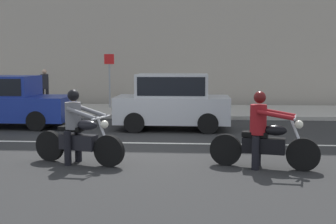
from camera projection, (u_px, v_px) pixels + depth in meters
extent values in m
plane|color=#272727|center=(129.00, 150.00, 10.81)|extent=(80.00, 80.00, 0.00)
cube|color=#A8A399|center=(158.00, 111.00, 18.72)|extent=(40.00, 4.40, 0.14)
cube|color=silver|center=(149.00, 143.00, 11.67)|extent=(18.00, 0.14, 0.01)
cylinder|color=black|center=(109.00, 151.00, 9.00)|extent=(0.68, 0.32, 0.68)
cylinder|color=black|center=(50.00, 146.00, 9.54)|extent=(0.68, 0.32, 0.68)
cylinder|color=silver|center=(104.00, 134.00, 9.01)|extent=(0.35, 0.16, 0.76)
cube|color=black|center=(78.00, 142.00, 9.26)|extent=(0.86, 0.51, 0.32)
ellipsoid|color=black|center=(87.00, 125.00, 9.13)|extent=(0.53, 0.37, 0.22)
cube|color=black|center=(71.00, 129.00, 9.29)|extent=(0.57, 0.38, 0.10)
cylinder|color=silver|center=(101.00, 118.00, 8.99)|extent=(0.25, 0.68, 0.04)
sphere|color=silver|center=(104.00, 124.00, 8.98)|extent=(0.17, 0.17, 0.17)
cylinder|color=silver|center=(71.00, 145.00, 9.53)|extent=(0.69, 0.28, 0.07)
cylinder|color=black|center=(68.00, 148.00, 9.14)|extent=(0.19, 0.19, 0.74)
cylinder|color=black|center=(78.00, 145.00, 9.51)|extent=(0.19, 0.19, 0.74)
cylinder|color=slate|center=(73.00, 116.00, 9.23)|extent=(0.43, 0.43, 0.57)
cylinder|color=slate|center=(81.00, 114.00, 8.90)|extent=(0.70, 0.30, 0.27)
cylinder|color=slate|center=(92.00, 111.00, 9.31)|extent=(0.70, 0.30, 0.27)
sphere|color=tan|center=(73.00, 97.00, 9.18)|extent=(0.20, 0.20, 0.20)
sphere|color=black|center=(73.00, 95.00, 9.18)|extent=(0.25, 0.25, 0.25)
cylinder|color=black|center=(303.00, 154.00, 8.67)|extent=(0.68, 0.28, 0.67)
cylinder|color=black|center=(226.00, 150.00, 9.15)|extent=(0.68, 0.28, 0.67)
cylinder|color=silver|center=(298.00, 136.00, 8.66)|extent=(0.37, 0.14, 0.81)
cube|color=black|center=(264.00, 145.00, 8.89)|extent=(0.90, 0.48, 0.32)
ellipsoid|color=black|center=(275.00, 130.00, 8.79)|extent=(0.52, 0.35, 0.22)
cube|color=black|center=(255.00, 134.00, 8.92)|extent=(0.56, 0.36, 0.10)
cylinder|color=silver|center=(295.00, 117.00, 8.64)|extent=(0.21, 0.69, 0.04)
sphere|color=silver|center=(299.00, 124.00, 8.63)|extent=(0.17, 0.17, 0.17)
cylinder|color=silver|center=(250.00, 149.00, 9.15)|extent=(0.70, 0.23, 0.07)
cylinder|color=black|center=(255.00, 153.00, 8.76)|extent=(0.18, 0.18, 0.68)
cylinder|color=black|center=(258.00, 150.00, 9.14)|extent=(0.18, 0.18, 0.68)
cylinder|color=maroon|center=(258.00, 120.00, 8.87)|extent=(0.41, 0.41, 0.62)
cylinder|color=maroon|center=(276.00, 115.00, 8.53)|extent=(0.74, 0.26, 0.20)
cylinder|color=maroon|center=(277.00, 113.00, 8.95)|extent=(0.74, 0.26, 0.20)
sphere|color=tan|center=(260.00, 99.00, 8.81)|extent=(0.20, 0.20, 0.20)
sphere|color=#510F0F|center=(260.00, 97.00, 8.81)|extent=(0.25, 0.25, 0.25)
cube|color=#B2B5BA|center=(172.00, 109.00, 13.97)|extent=(3.64, 1.70, 0.84)
cube|color=#B2B5BA|center=(173.00, 85.00, 13.88)|extent=(2.26, 1.56, 0.72)
cube|color=black|center=(173.00, 85.00, 13.88)|extent=(2.08, 1.59, 0.58)
cylinder|color=black|center=(207.00, 120.00, 13.93)|extent=(0.64, 1.76, 0.64)
cylinder|color=black|center=(138.00, 119.00, 14.09)|extent=(0.64, 1.76, 0.64)
cube|color=navy|center=(6.00, 108.00, 14.56)|extent=(4.33, 1.76, 0.80)
cylinder|color=black|center=(46.00, 118.00, 14.50)|extent=(0.64, 1.82, 0.64)
cylinder|color=gray|center=(110.00, 81.00, 19.28)|extent=(0.08, 0.08, 2.41)
cube|color=red|center=(109.00, 59.00, 19.14)|extent=(0.44, 0.03, 0.44)
cylinder|color=black|center=(43.00, 99.00, 19.15)|extent=(0.14, 0.14, 0.85)
cylinder|color=black|center=(47.00, 99.00, 19.14)|extent=(0.14, 0.14, 0.85)
cylinder|color=black|center=(45.00, 82.00, 19.06)|extent=(0.34, 0.34, 0.66)
sphere|color=tan|center=(44.00, 72.00, 19.01)|extent=(0.21, 0.21, 0.21)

